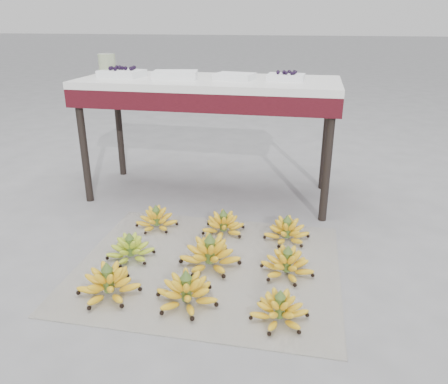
% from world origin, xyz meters
% --- Properties ---
extents(ground, '(60.00, 60.00, 0.00)m').
position_xyz_m(ground, '(0.00, 0.00, 0.00)').
color(ground, slate).
rests_on(ground, ground).
extents(newspaper_mat, '(1.26, 1.06, 0.01)m').
position_xyz_m(newspaper_mat, '(0.10, -0.01, 0.00)').
color(newspaper_mat, silver).
rests_on(newspaper_mat, ground).
extents(bunch_front_left, '(0.28, 0.28, 0.16)m').
position_xyz_m(bunch_front_left, '(-0.27, -0.33, 0.06)').
color(bunch_front_left, yellow).
rests_on(bunch_front_left, newspaper_mat).
extents(bunch_front_center, '(0.33, 0.33, 0.16)m').
position_xyz_m(bunch_front_center, '(0.08, -0.32, 0.06)').
color(bunch_front_center, yellow).
rests_on(bunch_front_center, newspaper_mat).
extents(bunch_front_right, '(0.26, 0.26, 0.14)m').
position_xyz_m(bunch_front_right, '(0.47, -0.35, 0.05)').
color(bunch_front_right, yellow).
rests_on(bunch_front_right, newspaper_mat).
extents(bunch_mid_left, '(0.24, 0.24, 0.14)m').
position_xyz_m(bunch_mid_left, '(-0.30, -0.02, 0.05)').
color(bunch_mid_left, '#77AB2E').
rests_on(bunch_mid_left, newspaper_mat).
extents(bunch_mid_center, '(0.37, 0.37, 0.18)m').
position_xyz_m(bunch_mid_center, '(0.11, -0.01, 0.07)').
color(bunch_mid_center, yellow).
rests_on(bunch_mid_center, newspaper_mat).
extents(bunch_mid_right, '(0.33, 0.33, 0.15)m').
position_xyz_m(bunch_mid_right, '(0.48, -0.01, 0.06)').
color(bunch_mid_right, yellow).
rests_on(bunch_mid_right, newspaper_mat).
extents(bunch_back_left, '(0.29, 0.29, 0.14)m').
position_xyz_m(bunch_back_left, '(-0.29, 0.34, 0.05)').
color(bunch_back_left, yellow).
rests_on(bunch_back_left, newspaper_mat).
extents(bunch_back_center, '(0.31, 0.31, 0.15)m').
position_xyz_m(bunch_back_center, '(0.10, 0.35, 0.06)').
color(bunch_back_center, yellow).
rests_on(bunch_back_center, newspaper_mat).
extents(bunch_back_right, '(0.26, 0.26, 0.15)m').
position_xyz_m(bunch_back_right, '(0.45, 0.33, 0.06)').
color(bunch_back_right, yellow).
rests_on(bunch_back_right, newspaper_mat).
extents(vendor_table, '(1.61, 0.65, 0.77)m').
position_xyz_m(vendor_table, '(-0.11, 0.91, 0.69)').
color(vendor_table, black).
rests_on(vendor_table, ground).
extents(tray_far_left, '(0.29, 0.22, 0.07)m').
position_xyz_m(tray_far_left, '(-0.67, 0.89, 0.80)').
color(tray_far_left, white).
rests_on(tray_far_left, vendor_table).
extents(tray_left, '(0.30, 0.24, 0.04)m').
position_xyz_m(tray_left, '(-0.32, 0.89, 0.80)').
color(tray_left, white).
rests_on(tray_left, vendor_table).
extents(tray_right, '(0.26, 0.20, 0.04)m').
position_xyz_m(tray_right, '(0.06, 0.91, 0.79)').
color(tray_right, white).
rests_on(tray_right, vendor_table).
extents(tray_far_right, '(0.23, 0.17, 0.06)m').
position_xyz_m(tray_far_right, '(0.37, 0.94, 0.79)').
color(tray_far_right, white).
rests_on(tray_far_right, vendor_table).
extents(glass_jar, '(0.13, 0.13, 0.14)m').
position_xyz_m(glass_jar, '(-0.79, 0.92, 0.84)').
color(glass_jar, '#DEEFBE').
rests_on(glass_jar, vendor_table).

